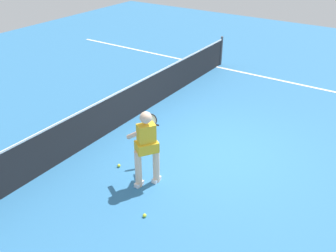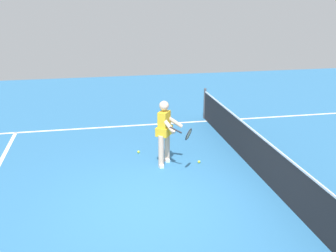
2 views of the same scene
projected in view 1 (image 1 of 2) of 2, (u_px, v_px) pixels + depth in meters
The scene contains 6 objects.
ground_plane at pixel (220, 151), 8.34m from camera, with size 25.57×25.57×0.00m, color teal.
sideline_right_marking at pixel (290, 82), 11.87m from camera, with size 0.10×17.67×0.01m, color white.
court_net at pixel (128, 104), 9.39m from camera, with size 10.37×0.08×1.00m.
tennis_player at pixel (147, 145), 6.95m from camera, with size 1.08×0.77×1.55m.
tennis_ball_near at pixel (145, 215), 6.48m from camera, with size 0.07×0.07×0.07m, color #D1E533.
tennis_ball_mid at pixel (119, 166), 7.80m from camera, with size 0.07×0.07×0.07m, color #D1E533.
Camera 1 is at (-6.50, -2.96, 4.50)m, focal length 40.32 mm.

